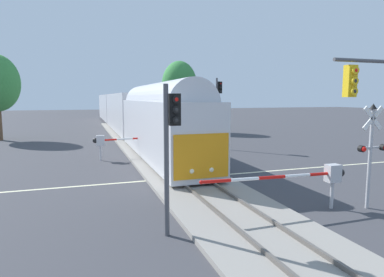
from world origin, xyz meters
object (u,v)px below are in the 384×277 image
(commuter_train, at_px, (125,111))
(crossing_signal_mast, at_px, (371,145))
(crossing_gate_far, at_px, (111,141))
(elm_centre_background, at_px, (179,84))
(traffic_signal_median, at_px, (171,135))
(crossing_gate_near, at_px, (318,176))
(traffic_signal_far_side, at_px, (218,102))

(commuter_train, relative_size, crossing_signal_mast, 14.26)
(commuter_train, xyz_separation_m, crossing_gate_far, (-3.39, -18.63, -1.34))
(commuter_train, distance_m, elm_centre_background, 7.71)
(traffic_signal_median, bearing_deg, elm_centre_background, 73.24)
(crossing_gate_far, height_order, traffic_signal_median, traffic_signal_median)
(crossing_gate_far, bearing_deg, traffic_signal_median, -87.23)
(crossing_gate_near, relative_size, crossing_gate_far, 0.99)
(traffic_signal_median, height_order, traffic_signal_far_side, traffic_signal_far_side)
(crossing_gate_near, bearing_deg, commuter_train, 96.01)
(traffic_signal_median, distance_m, elm_centre_background, 33.37)
(crossing_gate_near, bearing_deg, traffic_signal_median, -174.96)
(crossing_signal_mast, bearing_deg, traffic_signal_median, -179.61)
(commuter_train, relative_size, crossing_gate_near, 9.70)
(crossing_gate_near, distance_m, elm_centre_background, 31.84)
(commuter_train, height_order, traffic_signal_median, commuter_train)
(commuter_train, distance_m, traffic_signal_median, 32.82)
(commuter_train, relative_size, elm_centre_background, 6.62)
(commuter_train, height_order, traffic_signal_far_side, traffic_signal_far_side)
(crossing_signal_mast, xyz_separation_m, crossing_gate_far, (-8.89, 14.02, -1.17))
(elm_centre_background, bearing_deg, crossing_gate_far, -120.03)
(crossing_gate_near, distance_m, crossing_gate_far, 15.14)
(traffic_signal_far_side, bearing_deg, crossing_signal_mast, -91.33)
(crossing_gate_near, height_order, crossing_gate_far, same)
(commuter_train, height_order, elm_centre_background, elm_centre_background)
(crossing_gate_far, distance_m, elm_centre_background, 21.05)
(crossing_gate_far, bearing_deg, crossing_signal_mast, -57.64)
(crossing_gate_near, xyz_separation_m, crossing_gate_far, (-6.77, 13.54, 0.00))
(traffic_signal_median, bearing_deg, crossing_gate_far, 92.77)
(traffic_signal_far_side, bearing_deg, crossing_gate_near, -98.85)
(crossing_gate_near, relative_size, elm_centre_background, 0.68)
(crossing_signal_mast, height_order, traffic_signal_median, traffic_signal_median)
(traffic_signal_median, relative_size, elm_centre_background, 0.54)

